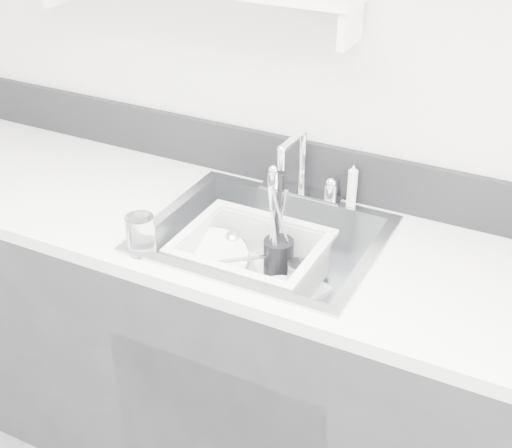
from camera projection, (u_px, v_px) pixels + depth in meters
The scene contains 13 objects.
room_shell at pixel (5, 35), 0.97m from camera, with size 3.50×3.00×2.60m.
counter_run at pixel (263, 360), 2.22m from camera, with size 3.20×0.62×0.92m.
backsplash at pixel (308, 166), 2.17m from camera, with size 3.20×0.02×0.16m, color black.
sink at pixel (264, 261), 2.03m from camera, with size 0.64×0.52×0.20m, color silver, non-canonical shape.
faucet at pixel (301, 179), 2.14m from camera, with size 0.26×0.18×0.23m.
side_sprayer at pixel (352, 186), 2.08m from camera, with size 0.03×0.03×0.14m, color silver.
wash_tub at pixel (251, 263), 2.02m from camera, with size 0.40×0.32×0.15m, color silver, non-canonical shape.
plate_stack at pixel (215, 267), 2.06m from camera, with size 0.26×0.25×0.10m.
utensil_cup at pixel (278, 254), 2.06m from camera, with size 0.09×0.09×0.29m.
ladle at pixel (245, 260), 2.07m from camera, with size 0.29×0.10×0.08m, color silver, non-canonical shape.
tumbler_in_tub at pixel (298, 277), 1.99m from camera, with size 0.06×0.06×0.09m, color white.
tumbler_counter at pixel (141, 235), 1.88m from camera, with size 0.08×0.08×0.11m, color white.
bowl_small at pixel (281, 293), 1.97m from camera, with size 0.12×0.12×0.04m, color white.
Camera 1 is at (0.74, -0.32, 1.96)m, focal length 50.00 mm.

